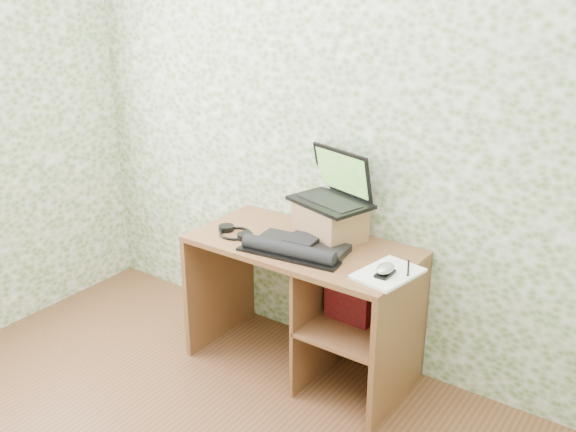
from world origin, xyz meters
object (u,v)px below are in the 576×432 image
Objects in this scene: laptop at (335,190)px; desk at (317,291)px; riser at (330,221)px; keyboard at (296,247)px; notepad at (388,273)px.

desk is at bearing -72.57° from laptop.
laptop reaches higher than riser.
laptop is at bearing 90.62° from desk.
desk is 2.16× the size of keyboard.
riser is at bearing 164.66° from notepad.
desk is 0.55m from laptop.
notepad is at bearing -13.10° from laptop.
riser is 1.01× the size of notepad.
riser is 0.51m from notepad.
laptop is at bearing 74.84° from keyboard.
desk is 3.71× the size of riser.
laptop is 0.38m from keyboard.
desk is 2.54× the size of laptop.
riser is 0.27m from keyboard.
riser is at bearing -73.19° from laptop.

